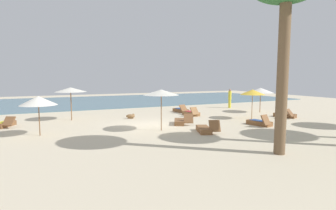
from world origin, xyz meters
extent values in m
plane|color=beige|center=(0.00, 0.00, 0.00)|extent=(60.00, 60.00, 0.00)
cube|color=slate|center=(0.00, 17.00, 0.03)|extent=(48.00, 16.00, 0.06)
cylinder|color=brown|center=(-0.12, -1.80, 1.11)|extent=(0.05, 0.05, 2.22)
cone|color=silver|center=(-0.12, -1.80, 2.12)|extent=(1.95, 1.95, 0.30)
cylinder|color=brown|center=(-4.28, 4.01, 1.10)|extent=(0.06, 0.06, 2.19)
cone|color=silver|center=(-4.28, 4.01, 2.09)|extent=(2.10, 2.10, 0.30)
cylinder|color=olive|center=(7.28, -0.71, 1.01)|extent=(0.04, 0.04, 2.02)
cone|color=gold|center=(7.28, -0.71, 1.89)|extent=(1.71, 1.71, 0.36)
cylinder|color=brown|center=(-6.22, -0.37, 0.98)|extent=(0.05, 0.05, 1.96)
cone|color=silver|center=(-6.22, -0.37, 1.78)|extent=(1.82, 1.82, 0.46)
cylinder|color=brown|center=(10.33, 1.73, 0.99)|extent=(0.06, 0.06, 1.99)
cone|color=white|center=(10.33, 1.73, 1.83)|extent=(2.08, 2.08, 0.41)
cube|color=brown|center=(4.42, 4.60, 0.14)|extent=(0.86, 1.58, 0.28)
cube|color=brown|center=(4.29, 3.91, 0.42)|extent=(0.65, 0.58, 0.53)
cube|color=#2D4C8C|center=(4.42, 4.60, 0.30)|extent=(0.69, 1.13, 0.03)
cube|color=brown|center=(1.72, -0.39, 0.14)|extent=(1.21, 1.61, 0.28)
cube|color=brown|center=(2.03, -1.02, 0.42)|extent=(0.72, 0.67, 0.55)
cube|color=brown|center=(1.78, -3.16, 0.14)|extent=(1.08, 1.61, 0.28)
cube|color=brown|center=(2.02, -3.82, 0.44)|extent=(0.68, 0.58, 0.58)
cube|color=olive|center=(4.26, 2.59, 0.14)|extent=(0.81, 1.57, 0.28)
cube|color=olive|center=(4.16, 1.89, 0.43)|extent=(0.63, 0.53, 0.56)
cube|color=#BF3338|center=(4.26, 2.59, 0.30)|extent=(0.65, 1.11, 0.03)
cube|color=brown|center=(10.02, -1.13, 0.14)|extent=(1.09, 1.62, 0.28)
cube|color=brown|center=(9.77, -1.78, 0.42)|extent=(0.70, 0.64, 0.54)
cube|color=brown|center=(5.98, -2.83, 0.14)|extent=(0.93, 1.60, 0.28)
cube|color=brown|center=(5.82, -3.51, 0.44)|extent=(0.64, 0.49, 0.61)
cube|color=#2D4C8C|center=(5.98, -2.83, 0.30)|extent=(0.74, 1.14, 0.03)
cube|color=brown|center=(-8.16, 3.15, 0.14)|extent=(1.20, 1.61, 0.28)
cube|color=brown|center=(-7.85, 2.52, 0.41)|extent=(0.74, 0.71, 0.51)
cube|color=yellow|center=(-8.16, 3.15, 0.30)|extent=(0.92, 1.17, 0.03)
cylinder|color=yellow|center=(10.03, 5.37, 0.39)|extent=(0.35, 0.35, 0.77)
cylinder|color=yellow|center=(10.03, 5.37, 1.18)|extent=(0.42, 0.42, 0.81)
sphere|color=#A37556|center=(10.03, 5.37, 1.68)|extent=(0.22, 0.22, 0.22)
cylinder|color=brown|center=(2.25, -7.87, 2.97)|extent=(0.42, 0.42, 5.94)
cube|color=olive|center=(-0.42, 3.03, 0.02)|extent=(0.43, 0.35, 0.04)
ellipsoid|color=olive|center=(-0.42, 3.03, 0.17)|extent=(0.69, 0.54, 0.28)
sphere|color=olive|center=(-0.17, 3.16, 0.23)|extent=(0.20, 0.20, 0.20)
camera|label=1|loc=(-6.00, -15.42, 3.02)|focal=29.09mm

